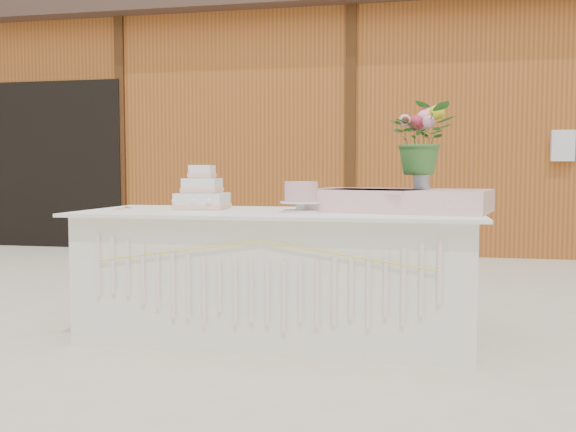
# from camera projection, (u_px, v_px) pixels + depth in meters

# --- Properties ---
(ground) EXTENTS (80.00, 80.00, 0.00)m
(ground) POSITION_uv_depth(u_px,v_px,m) (278.00, 336.00, 3.94)
(ground) COLOR beige
(ground) RESTS_ON ground
(barn) EXTENTS (12.60, 4.60, 3.30)m
(barn) POSITION_uv_depth(u_px,v_px,m) (365.00, 127.00, 9.68)
(barn) COLOR #A45122
(barn) RESTS_ON ground
(cake_table) EXTENTS (2.40, 1.00, 0.77)m
(cake_table) POSITION_uv_depth(u_px,v_px,m) (278.00, 274.00, 3.91)
(cake_table) COLOR white
(cake_table) RESTS_ON ground
(wedding_cake) EXTENTS (0.33, 0.33, 0.28)m
(wedding_cake) POSITION_uv_depth(u_px,v_px,m) (202.00, 194.00, 4.09)
(wedding_cake) COLOR white
(wedding_cake) RESTS_ON cake_table
(pink_cake_stand) EXTENTS (0.25, 0.25, 0.18)m
(pink_cake_stand) POSITION_uv_depth(u_px,v_px,m) (301.00, 195.00, 3.78)
(pink_cake_stand) COLOR white
(pink_cake_stand) RESTS_ON cake_table
(satin_runner) EXTENTS (1.16, 0.81, 0.13)m
(satin_runner) POSITION_uv_depth(u_px,v_px,m) (398.00, 200.00, 3.86)
(satin_runner) COLOR beige
(satin_runner) RESTS_ON cake_table
(flower_vase) EXTENTS (0.10, 0.10, 0.14)m
(flower_vase) POSITION_uv_depth(u_px,v_px,m) (422.00, 178.00, 3.87)
(flower_vase) COLOR #A9A9AD
(flower_vase) RESTS_ON satin_runner
(bouquet) EXTENTS (0.39, 0.34, 0.43)m
(bouquet) POSITION_uv_depth(u_px,v_px,m) (422.00, 131.00, 3.85)
(bouquet) COLOR #356A2A
(bouquet) RESTS_ON flower_vase
(loose_flowers) EXTENTS (0.12, 0.29, 0.02)m
(loose_flowers) POSITION_uv_depth(u_px,v_px,m) (123.00, 207.00, 4.14)
(loose_flowers) COLOR pink
(loose_flowers) RESTS_ON cake_table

